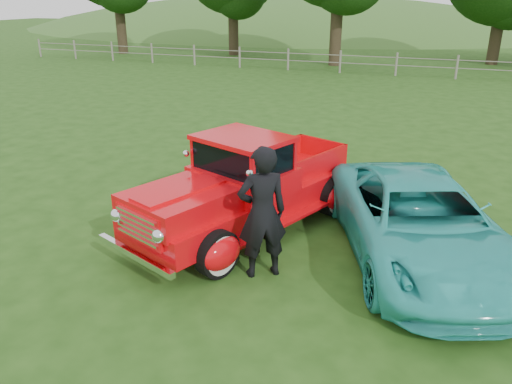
% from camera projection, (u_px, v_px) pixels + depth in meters
% --- Properties ---
extents(ground, '(140.00, 140.00, 0.00)m').
position_uv_depth(ground, '(220.00, 283.00, 7.50)').
color(ground, '#214713').
rests_on(ground, ground).
extents(distant_hills, '(116.00, 60.00, 18.00)m').
position_uv_depth(distant_hills, '(394.00, 69.00, 62.08)').
color(distant_hills, '#306023').
rests_on(distant_hills, ground).
extents(fence_line, '(48.00, 0.12, 1.20)m').
position_uv_depth(fence_line, '(396.00, 64.00, 26.34)').
color(fence_line, gray).
rests_on(fence_line, ground).
extents(red_pickup, '(3.47, 5.28, 1.78)m').
position_uv_depth(red_pickup, '(246.00, 188.00, 8.96)').
color(red_pickup, black).
rests_on(red_pickup, ground).
extents(teal_sedan, '(3.89, 5.30, 1.34)m').
position_uv_depth(teal_sedan, '(419.00, 222.00, 7.93)').
color(teal_sedan, '#2EB9B1').
rests_on(teal_sedan, ground).
extents(man, '(0.90, 0.84, 2.06)m').
position_uv_depth(man, '(262.00, 213.00, 7.37)').
color(man, black).
rests_on(man, ground).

